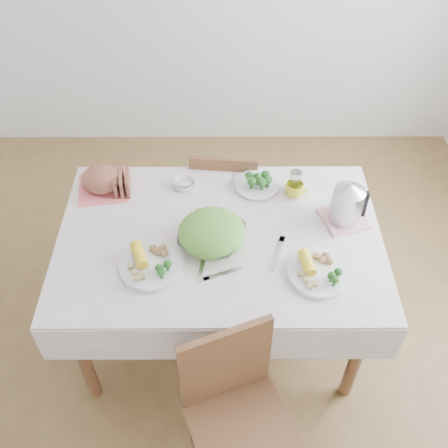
{
  "coord_description": "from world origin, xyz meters",
  "views": [
    {
      "loc": [
        0.01,
        -1.65,
        2.54
      ],
      "look_at": [
        0.02,
        0.02,
        0.82
      ],
      "focal_mm": 42.0,
      "sensor_mm": 36.0,
      "label": 1
    }
  ],
  "objects_px": {
    "salad_bowl": "(212,237)",
    "dinner_plate_left": "(152,266)",
    "chair_far": "(226,190)",
    "yellow_mug": "(294,190)",
    "chair_near": "(243,427)",
    "electric_kettle": "(348,201)",
    "dining_table": "(220,287)",
    "dinner_plate_right": "(319,274)"
  },
  "relations": [
    {
      "from": "salad_bowl",
      "to": "electric_kettle",
      "type": "relative_size",
      "value": 1.39
    },
    {
      "from": "chair_far",
      "to": "electric_kettle",
      "type": "height_order",
      "value": "electric_kettle"
    },
    {
      "from": "chair_near",
      "to": "chair_far",
      "type": "distance_m",
      "value": 1.42
    },
    {
      "from": "dining_table",
      "to": "yellow_mug",
      "type": "relative_size",
      "value": 14.72
    },
    {
      "from": "dinner_plate_left",
      "to": "electric_kettle",
      "type": "height_order",
      "value": "electric_kettle"
    },
    {
      "from": "chair_near",
      "to": "salad_bowl",
      "type": "bearing_deg",
      "value": 77.93
    },
    {
      "from": "dinner_plate_right",
      "to": "yellow_mug",
      "type": "bearing_deg",
      "value": 96.45
    },
    {
      "from": "dining_table",
      "to": "chair_far",
      "type": "distance_m",
      "value": 0.65
    },
    {
      "from": "electric_kettle",
      "to": "salad_bowl",
      "type": "bearing_deg",
      "value": -157.27
    },
    {
      "from": "dinner_plate_left",
      "to": "electric_kettle",
      "type": "xyz_separation_m",
      "value": [
        0.89,
        0.29,
        0.11
      ]
    },
    {
      "from": "chair_far",
      "to": "salad_bowl",
      "type": "height_order",
      "value": "chair_far"
    },
    {
      "from": "chair_near",
      "to": "dinner_plate_left",
      "type": "xyz_separation_m",
      "value": [
        -0.39,
        0.58,
        0.31
      ]
    },
    {
      "from": "salad_bowl",
      "to": "yellow_mug",
      "type": "distance_m",
      "value": 0.51
    },
    {
      "from": "dining_table",
      "to": "electric_kettle",
      "type": "bearing_deg",
      "value": 9.89
    },
    {
      "from": "salad_bowl",
      "to": "dinner_plate_left",
      "type": "distance_m",
      "value": 0.3
    },
    {
      "from": "chair_near",
      "to": "electric_kettle",
      "type": "distance_m",
      "value": 1.09
    },
    {
      "from": "chair_near",
      "to": "dining_table",
      "type": "bearing_deg",
      "value": 74.87
    },
    {
      "from": "dinner_plate_right",
      "to": "salad_bowl",
      "type": "bearing_deg",
      "value": 157.4
    },
    {
      "from": "chair_far",
      "to": "dinner_plate_right",
      "type": "distance_m",
      "value": 1.01
    },
    {
      "from": "chair_far",
      "to": "dinner_plate_right",
      "type": "relative_size",
      "value": 3.06
    },
    {
      "from": "chair_far",
      "to": "yellow_mug",
      "type": "bearing_deg",
      "value": 137.48
    },
    {
      "from": "dinner_plate_right",
      "to": "electric_kettle",
      "type": "relative_size",
      "value": 1.31
    },
    {
      "from": "chair_far",
      "to": "yellow_mug",
      "type": "relative_size",
      "value": 8.76
    },
    {
      "from": "chair_near",
      "to": "chair_far",
      "type": "bearing_deg",
      "value": 70.41
    },
    {
      "from": "dining_table",
      "to": "salad_bowl",
      "type": "distance_m",
      "value": 0.43
    },
    {
      "from": "salad_bowl",
      "to": "electric_kettle",
      "type": "xyz_separation_m",
      "value": [
        0.63,
        0.14,
        0.09
      ]
    },
    {
      "from": "dinner_plate_left",
      "to": "dinner_plate_right",
      "type": "bearing_deg",
      "value": -3.47
    },
    {
      "from": "dinner_plate_left",
      "to": "dinner_plate_right",
      "type": "distance_m",
      "value": 0.73
    },
    {
      "from": "yellow_mug",
      "to": "electric_kettle",
      "type": "xyz_separation_m",
      "value": [
        0.22,
        -0.17,
        0.08
      ]
    },
    {
      "from": "dining_table",
      "to": "dinner_plate_left",
      "type": "distance_m",
      "value": 0.53
    },
    {
      "from": "dinner_plate_right",
      "to": "yellow_mug",
      "type": "height_order",
      "value": "yellow_mug"
    },
    {
      "from": "dinner_plate_left",
      "to": "yellow_mug",
      "type": "height_order",
      "value": "yellow_mug"
    },
    {
      "from": "yellow_mug",
      "to": "dining_table",
      "type": "bearing_deg",
      "value": -143.22
    },
    {
      "from": "dining_table",
      "to": "electric_kettle",
      "type": "xyz_separation_m",
      "value": [
        0.59,
        0.1,
        0.51
      ]
    },
    {
      "from": "yellow_mug",
      "to": "dinner_plate_right",
      "type": "bearing_deg",
      "value": -83.55
    },
    {
      "from": "chair_far",
      "to": "yellow_mug",
      "type": "distance_m",
      "value": 0.6
    },
    {
      "from": "salad_bowl",
      "to": "dinner_plate_left",
      "type": "xyz_separation_m",
      "value": [
        -0.26,
        -0.15,
        -0.02
      ]
    },
    {
      "from": "dining_table",
      "to": "salad_bowl",
      "type": "height_order",
      "value": "salad_bowl"
    },
    {
      "from": "chair_near",
      "to": "dinner_plate_right",
      "type": "bearing_deg",
      "value": 36.08
    },
    {
      "from": "electric_kettle",
      "to": "yellow_mug",
      "type": "bearing_deg",
      "value": 151.44
    },
    {
      "from": "dinner_plate_left",
      "to": "electric_kettle",
      "type": "distance_m",
      "value": 0.94
    },
    {
      "from": "dinner_plate_left",
      "to": "chair_near",
      "type": "bearing_deg",
      "value": -56.24
    }
  ]
}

